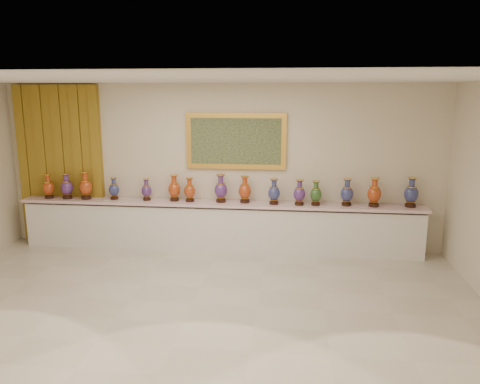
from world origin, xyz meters
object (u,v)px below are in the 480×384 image
object	(u,v)px
counter	(219,227)
vase_1	(67,187)
vase_0	(49,187)
vase_2	(86,187)

from	to	relation	value
counter	vase_1	world-z (taller)	vase_1
vase_0	vase_2	bearing A→B (deg)	0.75
vase_0	vase_2	size ratio (longest dim) A/B	0.89
counter	vase_1	bearing A→B (deg)	-179.07
counter	vase_0	xyz separation A→B (m)	(-3.19, -0.05, 0.67)
vase_1	vase_0	bearing A→B (deg)	-179.42
vase_2	counter	bearing A→B (deg)	0.93
vase_0	vase_2	xyz separation A→B (m)	(0.72, 0.01, 0.02)
counter	vase_2	size ratio (longest dim) A/B	14.28
vase_0	vase_1	bearing A→B (deg)	0.58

